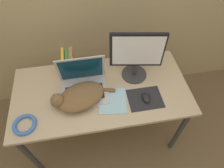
{
  "coord_description": "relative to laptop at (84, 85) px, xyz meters",
  "views": [
    {
      "loc": [
        -0.07,
        -0.59,
        2.01
      ],
      "look_at": [
        0.08,
        0.31,
        0.84
      ],
      "focal_mm": 32.0,
      "sensor_mm": 36.0,
      "label": 1
    }
  ],
  "objects": [
    {
      "name": "webcam",
      "position": [
        0.14,
        0.25,
        -0.01
      ],
      "size": [
        0.05,
        0.05,
        0.08
      ],
      "color": "#232328",
      "rests_on": "desk"
    },
    {
      "name": "external_monitor",
      "position": [
        0.42,
        0.08,
        0.17
      ],
      "size": [
        0.4,
        0.21,
        0.43
      ],
      "color": "#333338",
      "rests_on": "desk"
    },
    {
      "name": "book_row",
      "position": [
        -0.1,
        0.21,
        0.04
      ],
      "size": [
        0.09,
        0.15,
        0.21
      ],
      "color": "gold",
      "rests_on": "desk"
    },
    {
      "name": "cat",
      "position": [
        -0.04,
        -0.1,
        -0.0
      ],
      "size": [
        0.48,
        0.36,
        0.13
      ],
      "color": "brown",
      "rests_on": "desk"
    },
    {
      "name": "desk",
      "position": [
        0.13,
        -0.03,
        -0.13
      ],
      "size": [
        1.39,
        0.68,
        0.74
      ],
      "color": "tan",
      "rests_on": "ground_plane"
    },
    {
      "name": "notepad",
      "position": [
        0.2,
        -0.15,
        -0.05
      ],
      "size": [
        0.23,
        0.26,
        0.01
      ],
      "color": "#99C6E0",
      "rests_on": "desk"
    },
    {
      "name": "ground_plane",
      "position": [
        0.13,
        -0.37,
        -0.8
      ],
      "size": [
        12.0,
        12.0,
        0.0
      ],
      "primitive_type": "plane",
      "color": "brown"
    },
    {
      "name": "mousepad",
      "position": [
        0.45,
        -0.17,
        -0.05
      ],
      "size": [
        0.26,
        0.21,
        0.0
      ],
      "color": "#232328",
      "rests_on": "desk"
    },
    {
      "name": "cable_coil",
      "position": [
        -0.43,
        -0.24,
        -0.04
      ],
      "size": [
        0.16,
        0.16,
        0.03
      ],
      "color": "blue",
      "rests_on": "desk"
    },
    {
      "name": "laptop",
      "position": [
        0.0,
        0.0,
        0.0
      ],
      "size": [
        0.36,
        0.28,
        0.29
      ],
      "color": "#B7B7BC",
      "rests_on": "desk"
    },
    {
      "name": "computer_mouse",
      "position": [
        0.46,
        -0.17,
        -0.04
      ],
      "size": [
        0.06,
        0.1,
        0.03
      ],
      "color": "black",
      "rests_on": "mousepad"
    }
  ]
}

